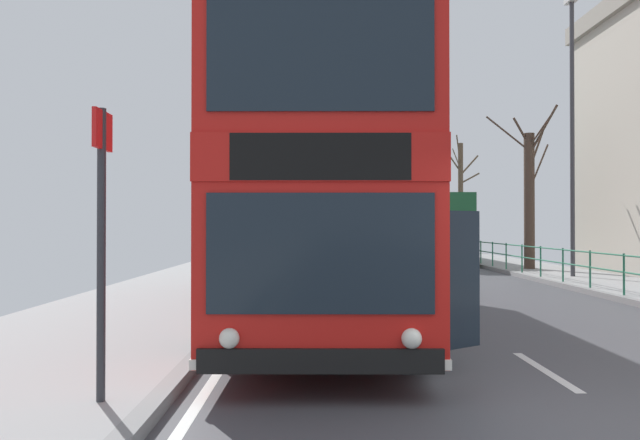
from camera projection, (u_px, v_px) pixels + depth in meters
The scene contains 7 objects.
double_decker_bus_main at pixel (321, 197), 11.48m from camera, with size 3.23×11.48×4.43m.
background_bus_far_lane at pixel (423, 227), 29.98m from camera, with size 2.69×10.55×3.16m.
pedestrian_railing_far_kerb at pixel (563, 259), 17.50m from camera, with size 0.05×27.58×0.98m.
bus_stop_sign_near at pixel (102, 221), 5.57m from camera, with size 0.08×0.44×2.71m.
street_lamp_far_side at pixel (572, 116), 19.43m from camera, with size 0.28×0.60×9.08m.
bare_tree_far_00 at pixel (530, 196), 22.84m from camera, with size 2.79×2.24×6.09m.
bare_tree_far_01 at pixel (461, 194), 36.94m from camera, with size 2.49×2.07×7.08m.
Camera 1 is at (-2.81, -4.69, 1.75)m, focal length 33.78 mm.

